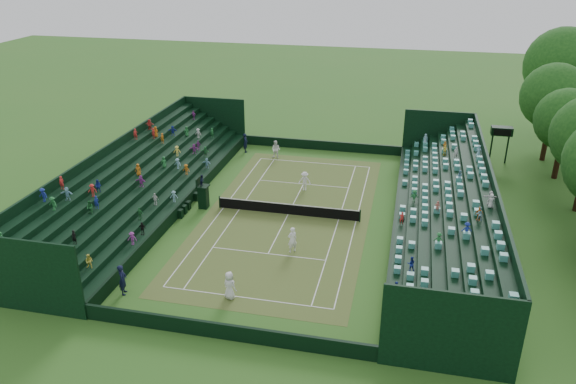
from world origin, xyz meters
name	(u,v)px	position (x,y,z in m)	size (l,w,h in m)	color
ground	(288,215)	(0.00, 0.00, 0.00)	(160.00, 160.00, 0.00)	#2F6620
court_surface	(288,215)	(0.00, 0.00, 0.01)	(12.97, 26.77, 0.01)	#386722
perimeter_wall_north	(321,145)	(0.00, 15.88, 0.50)	(17.17, 0.20, 1.00)	black
perimeter_wall_south	(225,331)	(0.00, -15.88, 0.50)	(17.17, 0.20, 1.00)	black
perimeter_wall_east	(395,220)	(8.48, 0.00, 0.50)	(0.20, 31.77, 1.00)	black
perimeter_wall_west	(189,199)	(-8.48, 0.00, 0.50)	(0.20, 31.77, 1.00)	black
north_grandstand	(453,213)	(12.66, 0.00, 1.55)	(6.60, 32.00, 4.90)	black
south_grandstand	(141,183)	(-12.66, 0.00, 1.55)	(6.60, 32.00, 4.90)	black
tennis_net	(288,209)	(0.00, 0.00, 0.53)	(11.67, 0.10, 1.06)	black
scoreboard_tower	(502,132)	(17.75, 16.00, 3.14)	(2.00, 1.00, 3.70)	black
umpire_chair	(203,194)	(-7.09, -0.23, 1.26)	(0.93, 0.93, 2.94)	black
courtside_chairs	(192,200)	(-8.28, 0.09, 0.38)	(0.47, 5.44, 1.02)	black
player_near_west	(230,285)	(-0.93, -12.12, 0.93)	(0.91, 0.59, 1.86)	silver
player_near_east	(292,240)	(1.59, -5.71, 0.97)	(0.71, 0.46, 1.94)	white
player_far_west	(276,150)	(-4.03, 12.36, 0.93)	(0.91, 0.71, 1.86)	white
player_far_east	(305,181)	(0.35, 5.12, 0.87)	(1.12, 0.65, 1.73)	white
line_judge_north	(246,143)	(-7.57, 13.45, 1.01)	(0.74, 0.49, 2.03)	black
line_judge_south	(123,280)	(-7.55, -13.08, 1.01)	(0.74, 0.48, 2.02)	black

